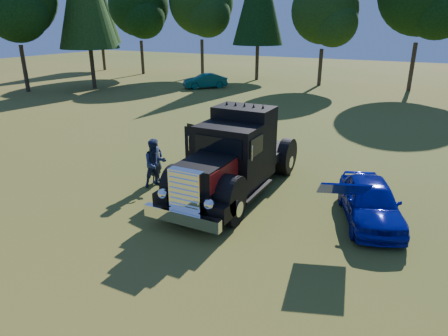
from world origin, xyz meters
TOP-DOWN VIEW (x-y plane):
  - ground at (0.00, 0.00)m, footprint 120.00×120.00m
  - diamond_t_truck at (0.10, 2.19)m, footprint 3.36×7.16m
  - hotrod_coupe at (4.75, 2.27)m, footprint 2.77×4.33m
  - spectator_near at (-2.99, 1.88)m, footprint 0.43×0.64m
  - spectator_far at (-2.77, 1.51)m, footprint 1.05×1.10m
  - distant_teal_car at (-12.96, 22.87)m, footprint 3.75×3.87m

SIDE VIEW (x-z plane):
  - ground at x=0.00m, z-range 0.00..0.00m
  - distant_teal_car at x=-12.96m, z-range 0.00..1.32m
  - hotrod_coupe at x=4.75m, z-range -0.28..1.61m
  - spectator_near at x=-2.99m, z-range 0.00..1.72m
  - spectator_far at x=-2.77m, z-range 0.00..1.79m
  - diamond_t_truck at x=0.10m, z-range -0.22..2.78m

